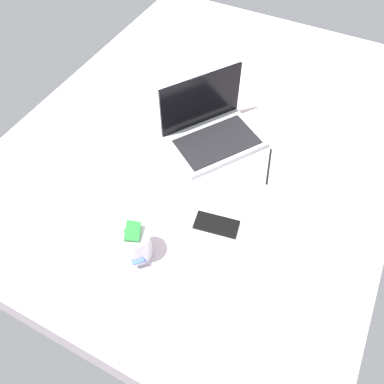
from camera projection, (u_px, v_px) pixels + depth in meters
The scene contains 5 objects.
bed_mattress at pixel (212, 145), 156.53cm from camera, with size 180.00×140.00×18.00cm, color silver.
laptop at pixel (211, 130), 142.66cm from camera, with size 40.22×37.50×23.00cm.
snack_cup at pixel (136, 244), 111.65cm from camera, with size 10.00×9.12×14.49cm.
cell_phone at pixel (216, 225), 122.31cm from camera, with size 6.80×14.00×0.80cm, color black.
charger_cable at pixel (269, 166), 137.35cm from camera, with size 17.00×0.60×0.60cm, color black.
Camera 1 is at (-101.52, -42.58, 122.24)cm, focal length 35.91 mm.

